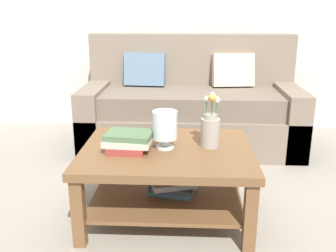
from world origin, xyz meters
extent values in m
plane|color=gray|center=(0.00, 0.00, 0.00)|extent=(10.00, 10.00, 0.00)
cube|color=beige|center=(0.00, 1.65, 1.35)|extent=(6.40, 0.12, 2.70)
cube|color=#7A6B5B|center=(0.12, 0.91, 0.18)|extent=(2.04, 0.90, 0.36)
cube|color=#6E6052|center=(0.12, 0.88, 0.46)|extent=(1.80, 0.74, 0.20)
cube|color=#7A6B5B|center=(0.12, 1.26, 0.71)|extent=(2.04, 0.20, 0.70)
cube|color=#7A6B5B|center=(-0.80, 0.91, 0.30)|extent=(0.20, 0.90, 0.60)
cube|color=#7A6B5B|center=(1.05, 0.91, 0.30)|extent=(0.20, 0.90, 0.60)
cube|color=slate|center=(-0.34, 1.12, 0.72)|extent=(0.41, 0.22, 0.34)
cube|color=beige|center=(0.53, 1.12, 0.72)|extent=(0.42, 0.23, 0.34)
cube|color=brown|center=(-0.04, -0.41, 0.44)|extent=(1.07, 0.84, 0.05)
cube|color=brown|center=(-0.52, -0.77, 0.21)|extent=(0.07, 0.07, 0.42)
cube|color=brown|center=(0.44, -0.77, 0.21)|extent=(0.07, 0.07, 0.42)
cube|color=brown|center=(-0.52, -0.04, 0.21)|extent=(0.07, 0.07, 0.42)
cube|color=brown|center=(0.44, -0.04, 0.21)|extent=(0.07, 0.07, 0.42)
cube|color=brown|center=(-0.04, -0.41, 0.14)|extent=(0.95, 0.72, 0.02)
cube|color=#3D6075|center=(0.00, -0.37, 0.17)|extent=(0.32, 0.26, 0.04)
cube|color=#2D333D|center=(0.00, -0.39, 0.20)|extent=(0.31, 0.25, 0.03)
cube|color=slate|center=(0.00, -0.40, 0.24)|extent=(0.32, 0.27, 0.03)
cube|color=#993833|center=(-0.28, -0.46, 0.49)|extent=(0.23, 0.21, 0.04)
cube|color=beige|center=(-0.27, -0.45, 0.53)|extent=(0.30, 0.23, 0.04)
cube|color=#51704C|center=(-0.27, -0.44, 0.56)|extent=(0.30, 0.23, 0.04)
cylinder|color=silver|center=(-0.05, -0.40, 0.47)|extent=(0.11, 0.11, 0.02)
cylinder|color=silver|center=(-0.05, -0.40, 0.51)|extent=(0.04, 0.04, 0.05)
cylinder|color=silver|center=(-0.05, -0.40, 0.62)|extent=(0.16, 0.16, 0.17)
sphere|color=#2D333D|center=(-0.07, -0.40, 0.59)|extent=(0.06, 0.06, 0.06)
sphere|color=tan|center=(-0.03, -0.39, 0.58)|extent=(0.04, 0.04, 0.04)
cylinder|color=#9E998E|center=(0.23, -0.36, 0.56)|extent=(0.12, 0.12, 0.18)
cylinder|color=#9E998E|center=(0.23, -0.36, 0.66)|extent=(0.08, 0.08, 0.03)
cylinder|color=#426638|center=(0.27, -0.35, 0.72)|extent=(0.01, 0.01, 0.08)
sphere|color=silver|center=(0.27, -0.35, 0.77)|extent=(0.04, 0.04, 0.04)
cylinder|color=#426638|center=(0.24, -0.33, 0.73)|extent=(0.01, 0.01, 0.10)
sphere|color=#B28CB7|center=(0.24, -0.33, 0.80)|extent=(0.04, 0.04, 0.04)
cylinder|color=#426638|center=(0.21, -0.35, 0.72)|extent=(0.01, 0.01, 0.08)
sphere|color=silver|center=(0.21, -0.35, 0.77)|extent=(0.04, 0.04, 0.04)
cylinder|color=#426638|center=(0.24, -0.38, 0.73)|extent=(0.01, 0.01, 0.10)
sphere|color=gold|center=(0.24, -0.38, 0.79)|extent=(0.05, 0.05, 0.05)
camera|label=1|loc=(0.08, -2.65, 1.31)|focal=40.97mm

